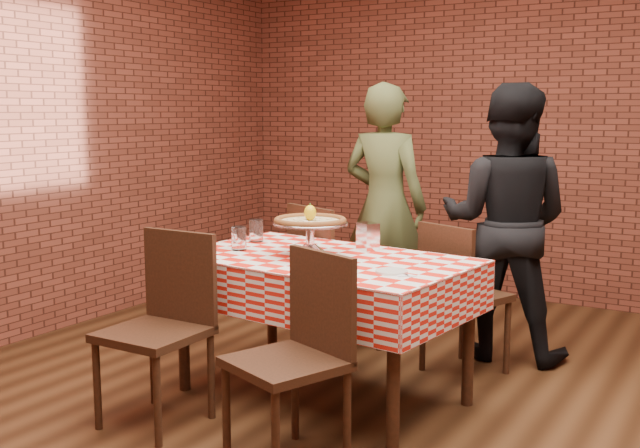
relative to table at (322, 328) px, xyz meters
The scene contains 19 objects.
ground 0.74m from the table, 32.87° to the right, with size 6.00×6.00×0.00m, color black.
back_wall 2.91m from the table, 78.68° to the left, with size 5.50×5.50×0.00m, color brown.
table is the anchor object (origin of this frame).
tablecloth 0.26m from the table, ahead, with size 1.52×0.93×0.26m, color red, non-canonical shape.
pizza_stand 0.48m from the table, 163.06° to the right, with size 0.40×0.40×0.18m, color silver, non-canonical shape.
pizza 0.57m from the table, 163.06° to the right, with size 0.38×0.38×0.03m, color #C7BA8F.
lemon 0.61m from the table, 163.06° to the right, with size 0.06×0.06×0.08m, color yellow.
water_glass_left 0.66m from the table, behind, with size 0.08×0.08×0.13m, color white.
water_glass_right 0.75m from the table, 160.09° to the left, with size 0.08×0.08×0.13m, color white.
side_plate 0.64m from the table, 19.78° to the right, with size 0.15×0.15×0.01m, color white.
sweetener_packet_a 0.71m from the table, 21.25° to the right, with size 0.05×0.04×0.01m, color white.
sweetener_packet_b 0.73m from the table, 18.71° to the right, with size 0.05×0.04×0.01m, color white.
condiment_caddy 0.56m from the table, 69.02° to the left, with size 0.11×0.09×0.15m, color silver.
chair_near_left 0.88m from the table, 126.10° to the right, with size 0.44×0.44×0.92m, color #402114, non-canonical shape.
chair_near_right 0.80m from the table, 70.69° to the right, with size 0.43×0.43×0.91m, color #402114, non-canonical shape.
chair_far_left 0.84m from the table, 114.38° to the left, with size 0.45×0.45×0.93m, color #402114, non-canonical shape.
chair_far_right 0.92m from the table, 55.95° to the left, with size 0.40×0.40×0.88m, color #402114, non-canonical shape.
diner_olive 1.54m from the table, 103.10° to the left, with size 0.62×0.41×1.70m, color #4A532D.
diner_black 1.40m from the table, 62.70° to the left, with size 0.81×0.63×1.67m, color black.
Camera 1 is at (1.43, -2.99, 1.51)m, focal length 42.74 mm.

